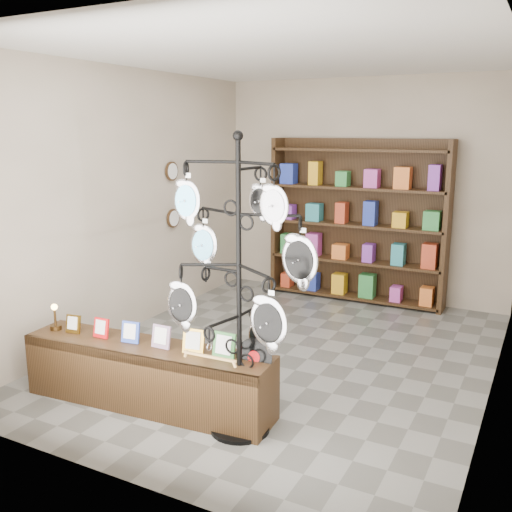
{
  "coord_description": "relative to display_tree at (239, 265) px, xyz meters",
  "views": [
    {
      "loc": [
        2.33,
        -5.12,
        2.32
      ],
      "look_at": [
        0.17,
        -1.0,
        1.28
      ],
      "focal_mm": 40.0,
      "sensor_mm": 36.0,
      "label": 1
    }
  ],
  "objects": [
    {
      "name": "ground",
      "position": [
        -0.32,
        1.56,
        -1.34
      ],
      "size": [
        5.0,
        5.0,
        0.0
      ],
      "primitive_type": "plane",
      "color": "slate",
      "rests_on": "ground"
    },
    {
      "name": "room_envelope",
      "position": [
        -0.32,
        1.56,
        0.51
      ],
      "size": [
        5.0,
        5.0,
        5.0
      ],
      "color": "#BCAB98",
      "rests_on": "ground"
    },
    {
      "name": "display_tree",
      "position": [
        0.0,
        0.0,
        0.0
      ],
      "size": [
        1.19,
        1.01,
        2.31
      ],
      "rotation": [
        0.0,
        0.0,
        -0.04
      ],
      "color": "black",
      "rests_on": "ground"
    },
    {
      "name": "front_shelf",
      "position": [
        -0.9,
        -0.0,
        -1.06
      ],
      "size": [
        2.26,
        0.63,
        0.79
      ],
      "rotation": [
        0.0,
        0.0,
        0.08
      ],
      "color": "black",
      "rests_on": "ground"
    },
    {
      "name": "back_shelving",
      "position": [
        -0.32,
        3.85,
        -0.31
      ],
      "size": [
        2.42,
        0.36,
        2.2
      ],
      "color": "black",
      "rests_on": "ground"
    },
    {
      "name": "wall_clocks",
      "position": [
        -2.29,
        2.36,
        0.16
      ],
      "size": [
        0.03,
        0.24,
        0.84
      ],
      "color": "black",
      "rests_on": "ground"
    }
  ]
}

